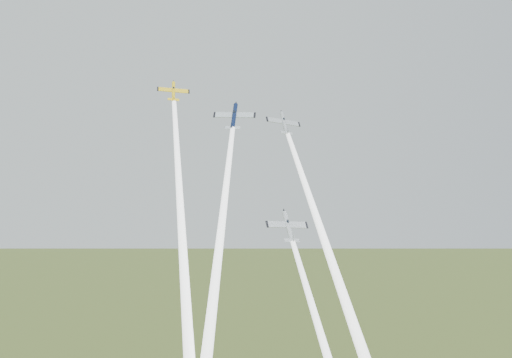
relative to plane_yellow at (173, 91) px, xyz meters
name	(u,v)px	position (x,y,z in m)	size (l,w,h in m)	color
plane_yellow	(173,91)	(0.00, 0.00, 0.00)	(6.92, 6.87, 1.08)	yellow
smoke_trail_yellow	(184,262)	(2.26, -25.09, -33.41)	(2.21, 2.21, 77.29)	white
plane_navy	(234,116)	(12.39, -6.88, -5.99)	(8.71, 8.64, 1.36)	#0D183B
smoke_trail_navy	(216,271)	(7.78, -28.10, -34.79)	(2.21, 2.21, 65.74)	white
plane_silver_right	(284,123)	(23.75, -0.10, -6.49)	(8.05, 7.98, 1.26)	#B0B7BF
smoke_trail_silver_right	(329,253)	(29.22, -19.20, -32.83)	(2.21, 2.21, 59.57)	white
plane_silver_low	(288,227)	(21.92, -16.80, -27.96)	(8.64, 8.57, 1.35)	silver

